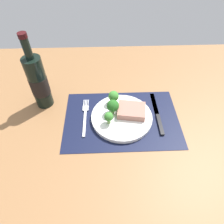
% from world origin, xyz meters
% --- Properties ---
extents(ground_plane, '(1.40, 1.10, 0.03)m').
position_xyz_m(ground_plane, '(0.00, 0.00, -0.01)').
color(ground_plane, brown).
extents(placemat, '(0.45, 0.30, 0.00)m').
position_xyz_m(placemat, '(0.00, 0.00, 0.00)').
color(placemat, black).
rests_on(placemat, ground_plane).
extents(plate, '(0.24, 0.24, 0.02)m').
position_xyz_m(plate, '(0.00, 0.00, 0.01)').
color(plate, white).
rests_on(plate, placemat).
extents(steak, '(0.12, 0.10, 0.03)m').
position_xyz_m(steak, '(0.04, 0.01, 0.03)').
color(steak, '#9E6B5B').
rests_on(steak, plate).
extents(broccoli_front_edge, '(0.05, 0.05, 0.06)m').
position_xyz_m(broccoli_front_edge, '(-0.03, 0.02, 0.06)').
color(broccoli_front_edge, '#6B994C').
rests_on(broccoli_front_edge, plate).
extents(broccoli_back_left, '(0.03, 0.03, 0.05)m').
position_xyz_m(broccoli_back_left, '(-0.05, -0.03, 0.05)').
color(broccoli_back_left, '#6B994C').
rests_on(broccoli_back_left, plate).
extents(broccoli_near_fork, '(0.04, 0.04, 0.06)m').
position_xyz_m(broccoli_near_fork, '(-0.03, 0.07, 0.06)').
color(broccoli_near_fork, '#6B994C').
rests_on(broccoli_near_fork, plate).
extents(fork, '(0.02, 0.19, 0.01)m').
position_xyz_m(fork, '(-0.14, 0.01, 0.01)').
color(fork, silver).
rests_on(fork, placemat).
extents(knife, '(0.02, 0.23, 0.01)m').
position_xyz_m(knife, '(0.14, 0.01, 0.01)').
color(knife, black).
rests_on(knife, placemat).
extents(wine_bottle, '(0.07, 0.07, 0.31)m').
position_xyz_m(wine_bottle, '(-0.32, 0.10, 0.11)').
color(wine_bottle, black).
rests_on(wine_bottle, ground_plane).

